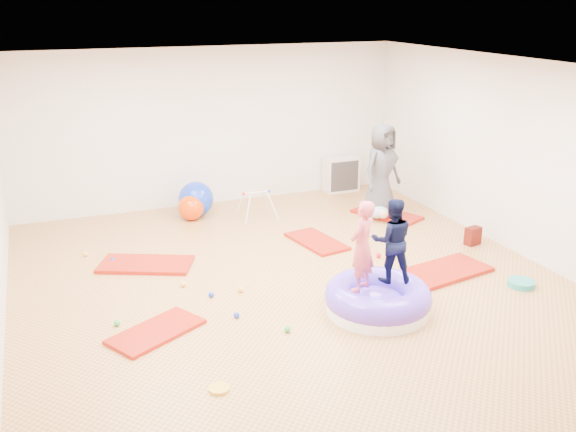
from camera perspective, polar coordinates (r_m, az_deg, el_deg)
name	(u,v)px	position (r m, az deg, el deg)	size (l,w,h in m)	color
room	(297,185)	(7.88, 0.81, 2.79)	(7.01, 8.01, 2.81)	#D48445
gym_mat_front_left	(156,332)	(7.46, -11.64, -10.03)	(1.06, 0.53, 0.04)	maroon
gym_mat_mid_left	(146,264)	(9.25, -12.53, -4.22)	(1.27, 0.64, 0.05)	maroon
gym_mat_center_back	(317,241)	(9.88, 2.57, -2.27)	(1.07, 0.53, 0.04)	maroon
gym_mat_right	(443,272)	(9.05, 13.59, -4.83)	(1.33, 0.67, 0.06)	maroon
gym_mat_rear_right	(387,215)	(11.21, 8.76, 0.12)	(1.16, 0.58, 0.05)	maroon
inflatable_cushion	(378,299)	(7.81, 7.97, -7.34)	(1.28, 1.28, 0.40)	white
child_pink	(362,242)	(7.41, 6.62, -2.32)	(0.40, 0.26, 1.10)	#CE4C59
child_navy	(392,237)	(7.71, 9.25, -1.81)	(0.51, 0.39, 1.04)	black
adult_caregiver	(381,169)	(10.96, 8.31, 4.13)	(0.77, 0.50, 1.57)	#414247
infant	(379,213)	(10.88, 8.12, 0.30)	(0.35, 0.36, 0.21)	#93B5DD
ball_pit_balls	(226,287)	(8.37, -5.52, -6.28)	(4.03, 3.25, 0.07)	red
exercise_ball_blue	(196,199)	(11.13, -8.17, 1.51)	(0.60, 0.60, 0.60)	#1736C1
exercise_ball_orange	(191,208)	(10.95, -8.61, 0.74)	(0.44, 0.44, 0.44)	#DD3801
infant_play_gym	(257,201)	(10.90, -2.81, 1.38)	(0.61, 0.58, 0.47)	beige
cube_shelf	(341,174)	(12.49, 4.74, 3.72)	(0.67, 0.33, 0.67)	beige
balance_disc	(521,283)	(8.96, 20.03, -5.65)	(0.35, 0.35, 0.08)	teal
backpack	(473,236)	(10.17, 16.11, -1.71)	(0.24, 0.15, 0.28)	maroon
yellow_toy	(219,389)	(6.42, -6.14, -15.01)	(0.21, 0.21, 0.03)	yellow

